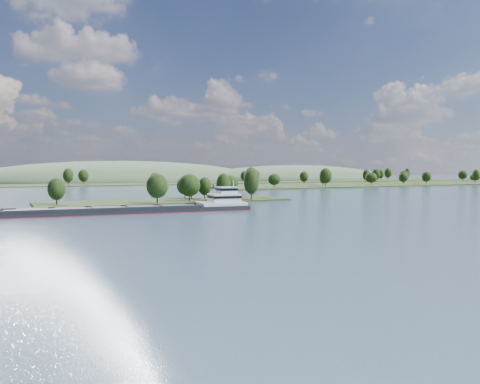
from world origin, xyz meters
TOP-DOWN VIEW (x-y plane):
  - ground at (0.00, 120.00)m, footprint 1800.00×1800.00m
  - tree_island at (7.67, 178.91)m, footprint 100.00×31.91m
  - right_bank at (231.54, 299.42)m, footprint 320.00×90.00m
  - back_shoreline at (7.83, 399.74)m, footprint 900.00×60.00m
  - hill_east at (260.00, 470.00)m, footprint 260.00×140.00m
  - hill_west at (60.00, 500.00)m, footprint 320.00×160.00m
  - cargo_barge at (-20.15, 138.67)m, footprint 76.43×16.77m

SIDE VIEW (x-z plane):
  - ground at x=0.00m, z-range 0.00..0.00m
  - hill_east at x=260.00m, z-range -18.00..18.00m
  - hill_west at x=60.00m, z-range -22.00..22.00m
  - back_shoreline at x=7.83m, z-range -7.06..8.39m
  - right_bank at x=231.54m, z-range -6.40..8.38m
  - cargo_barge at x=-20.15m, z-range -3.84..6.43m
  - tree_island at x=7.67m, z-range -3.62..11.18m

